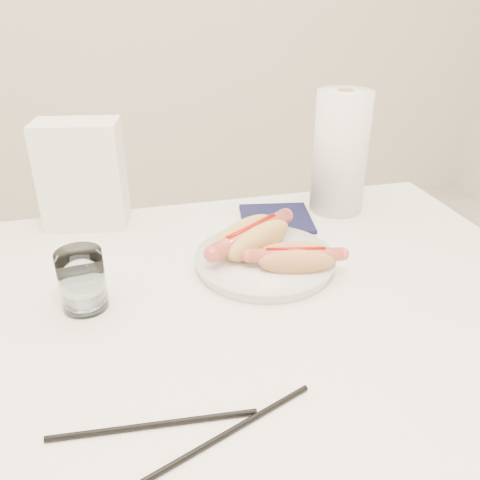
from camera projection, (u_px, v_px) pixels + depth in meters
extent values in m
cube|color=white|center=(203.00, 315.00, 0.80)|extent=(1.20, 0.80, 0.04)
cylinder|color=silver|center=(379.00, 326.00, 1.38)|extent=(0.04, 0.04, 0.71)
cylinder|color=white|center=(265.00, 262.00, 0.89)|extent=(0.29, 0.29, 0.02)
ellipsoid|color=tan|center=(259.00, 240.00, 0.88)|extent=(0.15, 0.12, 0.05)
ellipsoid|color=tan|center=(244.00, 234.00, 0.90)|extent=(0.15, 0.12, 0.05)
ellipsoid|color=tan|center=(251.00, 243.00, 0.90)|extent=(0.15, 0.13, 0.03)
cylinder|color=#C04E43|center=(252.00, 233.00, 0.89)|extent=(0.18, 0.14, 0.03)
cylinder|color=#990A05|center=(252.00, 227.00, 0.88)|extent=(0.11, 0.08, 0.01)
ellipsoid|color=tan|center=(297.00, 262.00, 0.83)|extent=(0.13, 0.06, 0.04)
ellipsoid|color=tan|center=(294.00, 254.00, 0.85)|extent=(0.13, 0.06, 0.04)
ellipsoid|color=tan|center=(295.00, 263.00, 0.84)|extent=(0.12, 0.07, 0.02)
cylinder|color=#D4564A|center=(296.00, 255.00, 0.84)|extent=(0.16, 0.06, 0.02)
cylinder|color=#990A05|center=(296.00, 250.00, 0.83)|extent=(0.10, 0.03, 0.01)
cylinder|color=silver|center=(82.00, 280.00, 0.76)|extent=(0.07, 0.07, 0.10)
cylinder|color=black|center=(154.00, 425.00, 0.57)|extent=(0.24, 0.03, 0.01)
cylinder|color=black|center=(232.00, 430.00, 0.57)|extent=(0.21, 0.09, 0.01)
cube|color=white|center=(82.00, 175.00, 1.00)|extent=(0.17, 0.12, 0.21)
cube|color=#101233|center=(276.00, 219.00, 1.06)|extent=(0.17, 0.17, 0.01)
cylinder|color=white|center=(340.00, 153.00, 1.06)|extent=(0.14, 0.14, 0.26)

